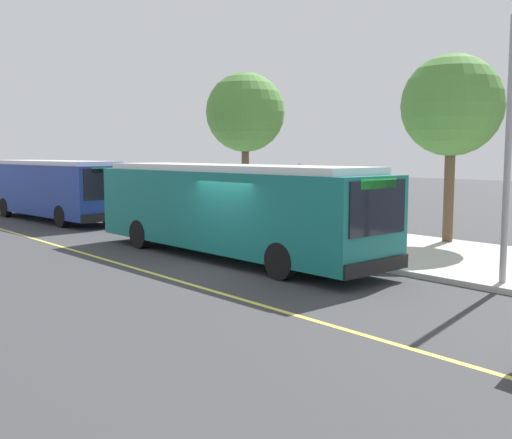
{
  "coord_description": "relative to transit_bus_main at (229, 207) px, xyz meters",
  "views": [
    {
      "loc": [
        13.65,
        -10.63,
        3.3
      ],
      "look_at": [
        -0.28,
        1.2,
        1.3
      ],
      "focal_mm": 42.31,
      "sensor_mm": 36.0,
      "label": 1
    }
  ],
  "objects": [
    {
      "name": "ground_plane",
      "position": [
        1.39,
        -1.01,
        -1.62
      ],
      "size": [
        120.0,
        120.0,
        0.0
      ],
      "primitive_type": "plane",
      "color": "#38383A"
    },
    {
      "name": "sidewalk_curb",
      "position": [
        1.39,
        4.99,
        -1.54
      ],
      "size": [
        44.0,
        6.4,
        0.15
      ],
      "primitive_type": "cube",
      "color": "#B7B2A8",
      "rests_on": "ground_plane"
    },
    {
      "name": "lane_stripe_center",
      "position": [
        1.39,
        -3.21,
        -1.61
      ],
      "size": [
        36.0,
        0.14,
        0.01
      ],
      "primitive_type": "cube",
      "color": "#E0D64C",
      "rests_on": "ground_plane"
    },
    {
      "name": "transit_bus_main",
      "position": [
        0.0,
        0.0,
        0.0
      ],
      "size": [
        11.74,
        2.83,
        2.95
      ],
      "color": "#146B66",
      "rests_on": "ground_plane"
    },
    {
      "name": "transit_bus_second",
      "position": [
        -14.25,
        0.01,
        -0.0
      ],
      "size": [
        10.41,
        3.27,
        2.95
      ],
      "color": "navy",
      "rests_on": "ground_plane"
    },
    {
      "name": "bus_shelter",
      "position": [
        -2.94,
        4.5,
        0.3
      ],
      "size": [
        2.9,
        1.6,
        2.48
      ],
      "color": "#333338",
      "rests_on": "sidewalk_curb"
    },
    {
      "name": "waiting_bench",
      "position": [
        -2.69,
        4.47,
        -0.98
      ],
      "size": [
        1.6,
        0.48,
        0.95
      ],
      "color": "brown",
      "rests_on": "sidewalk_curb"
    },
    {
      "name": "route_sign_post",
      "position": [
        0.34,
        2.78,
        0.34
      ],
      "size": [
        0.44,
        0.08,
        2.8
      ],
      "color": "#333338",
      "rests_on": "sidewalk_curb"
    },
    {
      "name": "pedestrian_commuter",
      "position": [
        -2.53,
        2.81,
        -0.5
      ],
      "size": [
        0.24,
        0.4,
        1.69
      ],
      "color": "#282D47",
      "rests_on": "sidewalk_curb"
    },
    {
      "name": "street_tree_near_shelter",
      "position": [
        -7.45,
        6.78,
        3.6
      ],
      "size": [
        3.76,
        3.76,
        6.98
      ],
      "color": "brown",
      "rests_on": "sidewalk_curb"
    },
    {
      "name": "street_tree_upstreet",
      "position": [
        3.12,
        7.52,
        3.34
      ],
      "size": [
        3.57,
        3.57,
        6.62
      ],
      "color": "brown",
      "rests_on": "sidewalk_curb"
    },
    {
      "name": "utility_pole",
      "position": [
        7.87,
        2.39,
        1.73
      ],
      "size": [
        0.16,
        0.16,
        6.4
      ],
      "primitive_type": "cylinder",
      "color": "gray",
      "rests_on": "sidewalk_curb"
    }
  ]
}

